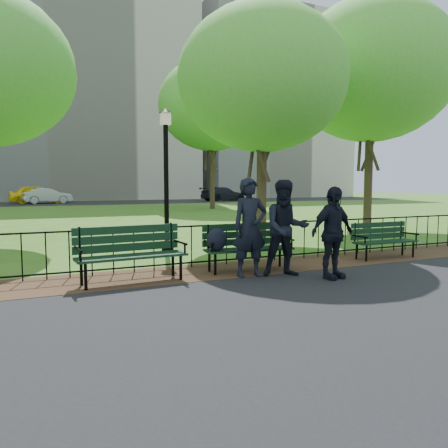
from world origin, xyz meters
name	(u,v)px	position (x,y,z in m)	size (l,w,h in m)	color
ground	(303,282)	(0.00, 0.00, 0.00)	(120.00, 120.00, 0.00)	#3B6219
dirt_strip	(262,266)	(0.00, 1.50, 0.01)	(60.00, 1.60, 0.01)	#3A2418
far_street	(82,203)	(0.00, 35.00, 0.01)	(70.00, 9.00, 0.01)	black
iron_fence	(251,241)	(0.00, 2.00, 0.50)	(24.06, 0.06, 1.00)	black
apartment_mid	(83,70)	(2.00, 48.00, 15.00)	(24.00, 15.00, 30.00)	#B5AFA5
apartment_east	(263,110)	(26.00, 48.00, 12.00)	(20.00, 15.00, 24.00)	beige
park_bench_main	(235,241)	(-0.76, 1.25, 0.63)	(1.86, 0.68, 1.02)	black
park_bench_left_a	(130,248)	(-2.84, 1.23, 0.63)	(1.96, 0.72, 1.09)	black
park_bench_right_a	(383,236)	(3.11, 1.29, 0.53)	(1.63, 0.52, 0.92)	black
lamppost	(166,175)	(-1.24, 4.28, 1.98)	(0.33, 0.33, 3.64)	black
tree_near_e	(262,79)	(1.87, 4.91, 4.77)	(4.93, 4.93, 6.87)	#2D2116
tree_mid_e	(372,72)	(7.47, 6.58, 5.94)	(6.14, 6.14, 8.55)	#2D2116
tree_far_e	(212,105)	(7.28, 21.60, 7.12)	(7.36, 7.36, 10.25)	#2D2116
person_left	(250,228)	(-0.70, 0.74, 0.94)	(0.67, 0.44, 1.85)	black
person_mid	(286,228)	(-0.05, 0.52, 0.92)	(0.88, 0.46, 1.82)	black
person_right	(332,233)	(0.60, -0.03, 0.86)	(0.99, 0.41, 1.70)	black
taxi	(38,194)	(-3.65, 35.20, 0.82)	(1.90, 4.72, 1.61)	yellow
sedan_silver	(47,196)	(-2.92, 34.78, 0.69)	(1.44, 4.13, 1.36)	#A1A5A9
sedan_dark	(223,194)	(13.79, 34.26, 0.71)	(1.94, 4.78, 1.39)	black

